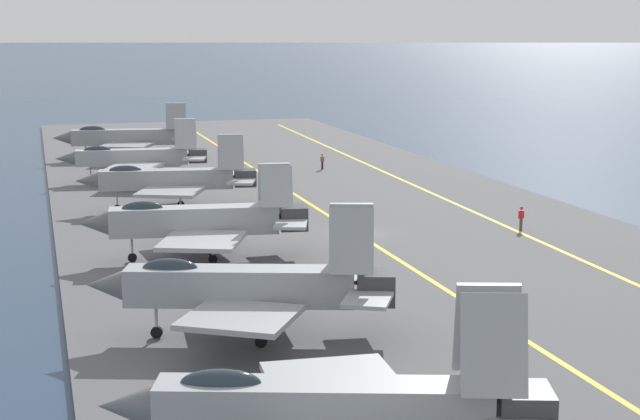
{
  "coord_description": "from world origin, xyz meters",
  "views": [
    {
      "loc": [
        -68.96,
        23.1,
        15.86
      ],
      "look_at": [
        -2.52,
        3.7,
        2.9
      ],
      "focal_mm": 55.0,
      "sensor_mm": 36.0,
      "label": 1
    }
  ],
  "objects": [
    {
      "name": "ground_plane",
      "position": [
        0.0,
        0.0,
        0.0
      ],
      "size": [
        2000.0,
        2000.0,
        0.0
      ],
      "primitive_type": "plane",
      "color": "navy"
    },
    {
      "name": "carrier_deck",
      "position": [
        0.0,
        0.0,
        0.2
      ],
      "size": [
        186.81,
        44.27,
        0.4
      ],
      "primitive_type": "cube",
      "color": "#565659",
      "rests_on": "ground"
    },
    {
      "name": "deck_stripe_foul_line",
      "position": [
        0.0,
        -12.17,
        0.4
      ],
      "size": [
        168.07,
        5.05,
        0.01
      ],
      "primitive_type": "cube",
      "rotation": [
        0.0,
        0.0,
        -0.03
      ],
      "color": "yellow",
      "rests_on": "carrier_deck"
    },
    {
      "name": "deck_stripe_centerline",
      "position": [
        0.0,
        0.0,
        0.4
      ],
      "size": [
        168.13,
        0.36,
        0.01
      ],
      "primitive_type": "cube",
      "color": "yellow",
      "rests_on": "carrier_deck"
    },
    {
      "name": "parked_jet_nearest",
      "position": [
        -39.0,
        13.87,
        3.15
      ],
      "size": [
        13.75,
        15.57,
        7.01
      ],
      "color": "#93999E",
      "rests_on": "carrier_deck"
    },
    {
      "name": "parked_jet_second",
      "position": [
        -22.54,
        13.39,
        3.15
      ],
      "size": [
        12.25,
        15.61,
        6.88
      ],
      "color": "#93999E",
      "rests_on": "carrier_deck"
    },
    {
      "name": "parked_jet_third",
      "position": [
        -4.89,
        12.88,
        3.08
      ],
      "size": [
        13.97,
        15.28,
        6.39
      ],
      "color": "#9EA3A8",
      "rests_on": "carrier_deck"
    },
    {
      "name": "parked_jet_fourth",
      "position": [
        13.67,
        12.2,
        3.1
      ],
      "size": [
        12.38,
        15.31,
        6.45
      ],
      "color": "#93999E",
      "rests_on": "carrier_deck"
    },
    {
      "name": "parked_jet_fifth",
      "position": [
        30.62,
        13.43,
        2.9
      ],
      "size": [
        13.89,
        15.12,
        6.3
      ],
      "color": "#9EA3A8",
      "rests_on": "carrier_deck"
    },
    {
      "name": "parked_jet_sixth",
      "position": [
        48.23,
        12.57,
        3.04
      ],
      "size": [
        13.09,
        16.84,
        6.58
      ],
      "color": "gray",
      "rests_on": "carrier_deck"
    },
    {
      "name": "crew_brown_vest",
      "position": [
        33.62,
        -7.12,
        1.35
      ],
      "size": [
        0.28,
        0.39,
        1.74
      ],
      "color": "#232328",
      "rests_on": "carrier_deck"
    },
    {
      "name": "crew_red_vest",
      "position": [
        -2.25,
        -12.54,
        1.42
      ],
      "size": [
        0.39,
        0.45,
        1.86
      ],
      "color": "#4C473D",
      "rests_on": "carrier_deck"
    }
  ]
}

